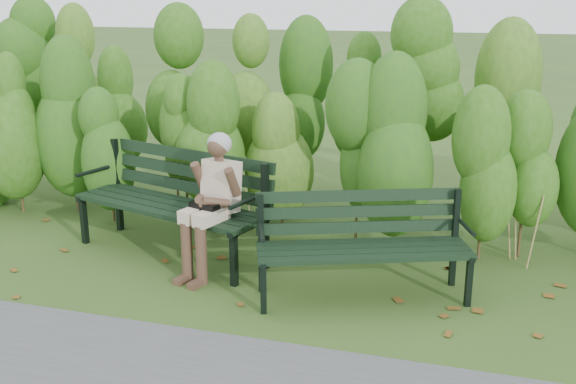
# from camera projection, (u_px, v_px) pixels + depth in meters

# --- Properties ---
(ground) EXTENTS (80.00, 80.00, 0.00)m
(ground) POSITION_uv_depth(u_px,v_px,m) (277.00, 286.00, 5.82)
(ground) COLOR #364D1F
(hedge_band) EXTENTS (11.04, 1.67, 2.42)m
(hedge_band) POSITION_uv_depth(u_px,v_px,m) (328.00, 108.00, 7.18)
(hedge_band) COLOR #47381E
(hedge_band) RESTS_ON ground
(leaf_litter) EXTENTS (5.66, 2.25, 0.01)m
(leaf_litter) POSITION_uv_depth(u_px,v_px,m) (252.00, 280.00, 5.93)
(leaf_litter) COLOR brown
(leaf_litter) RESTS_ON ground
(bench_left) EXTENTS (2.08, 1.18, 0.99)m
(bench_left) POSITION_uv_depth(u_px,v_px,m) (176.00, 194.00, 6.44)
(bench_left) COLOR black
(bench_left) RESTS_ON ground
(bench_right) EXTENTS (1.81, 1.14, 0.86)m
(bench_right) POSITION_uv_depth(u_px,v_px,m) (362.00, 237.00, 5.53)
(bench_right) COLOR black
(bench_right) RESTS_ON ground
(seated_woman) EXTENTS (0.50, 0.73, 1.27)m
(seated_woman) POSITION_uv_depth(u_px,v_px,m) (212.00, 194.00, 5.92)
(seated_woman) COLOR beige
(seated_woman) RESTS_ON ground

